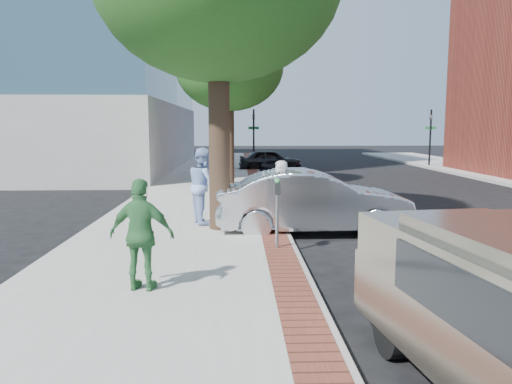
{
  "coord_description": "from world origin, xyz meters",
  "views": [
    {
      "loc": [
        -0.15,
        -10.44,
        2.69
      ],
      "look_at": [
        0.27,
        0.87,
        1.2
      ],
      "focal_mm": 35.0,
      "sensor_mm": 36.0,
      "label": 1
    }
  ],
  "objects_px": {
    "person_green": "(142,235)",
    "sedan_silver": "(313,202)",
    "parking_meter": "(277,198)",
    "bg_car": "(270,160)",
    "person_gray": "(279,196)",
    "person_officer": "(204,185)"
  },
  "relations": [
    {
      "from": "person_gray",
      "to": "person_green",
      "type": "distance_m",
      "value": 5.06
    },
    {
      "from": "person_gray",
      "to": "sedan_silver",
      "type": "xyz_separation_m",
      "value": [
        0.89,
        0.34,
        -0.2
      ]
    },
    {
      "from": "person_green",
      "to": "sedan_silver",
      "type": "xyz_separation_m",
      "value": [
        3.39,
        4.74,
        -0.22
      ]
    },
    {
      "from": "person_officer",
      "to": "bg_car",
      "type": "xyz_separation_m",
      "value": [
        2.89,
        17.43,
        -0.49
      ]
    },
    {
      "from": "parking_meter",
      "to": "bg_car",
      "type": "xyz_separation_m",
      "value": [
        1.18,
        20.26,
        -0.55
      ]
    },
    {
      "from": "person_gray",
      "to": "sedan_silver",
      "type": "distance_m",
      "value": 0.97
    },
    {
      "from": "sedan_silver",
      "to": "person_gray",
      "type": "bearing_deg",
      "value": 109.47
    },
    {
      "from": "person_gray",
      "to": "sedan_silver",
      "type": "bearing_deg",
      "value": 116.18
    },
    {
      "from": "person_officer",
      "to": "sedan_silver",
      "type": "xyz_separation_m",
      "value": [
        2.79,
        -0.72,
        -0.34
      ]
    },
    {
      "from": "parking_meter",
      "to": "person_officer",
      "type": "xyz_separation_m",
      "value": [
        -1.71,
        2.84,
        -0.06
      ]
    },
    {
      "from": "parking_meter",
      "to": "sedan_silver",
      "type": "xyz_separation_m",
      "value": [
        1.08,
        2.11,
        -0.4
      ]
    },
    {
      "from": "parking_meter",
      "to": "person_officer",
      "type": "relative_size",
      "value": 0.74
    },
    {
      "from": "person_green",
      "to": "sedan_silver",
      "type": "distance_m",
      "value": 5.83
    },
    {
      "from": "sedan_silver",
      "to": "person_officer",
      "type": "bearing_deg",
      "value": 74.28
    },
    {
      "from": "person_green",
      "to": "sedan_silver",
      "type": "bearing_deg",
      "value": -115.75
    },
    {
      "from": "person_officer",
      "to": "sedan_silver",
      "type": "height_order",
      "value": "person_officer"
    },
    {
      "from": "sedan_silver",
      "to": "parking_meter",
      "type": "bearing_deg",
      "value": 151.68
    },
    {
      "from": "bg_car",
      "to": "parking_meter",
      "type": "bearing_deg",
      "value": 172.8
    },
    {
      "from": "parking_meter",
      "to": "sedan_silver",
      "type": "distance_m",
      "value": 2.41
    },
    {
      "from": "parking_meter",
      "to": "person_green",
      "type": "bearing_deg",
      "value": -131.35
    },
    {
      "from": "person_gray",
      "to": "person_green",
      "type": "height_order",
      "value": "person_green"
    },
    {
      "from": "person_officer",
      "to": "sedan_silver",
      "type": "distance_m",
      "value": 2.91
    }
  ]
}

